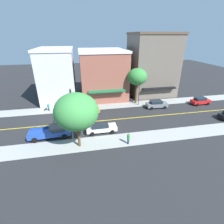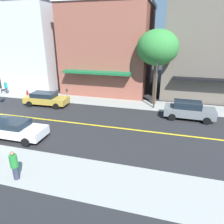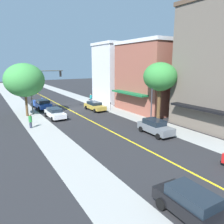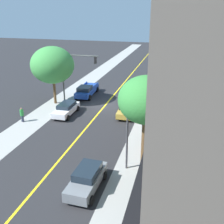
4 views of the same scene
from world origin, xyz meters
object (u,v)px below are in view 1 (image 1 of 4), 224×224
Objects in this scene: pedestrian_teal_shirt at (48,107)px; fire_hydrant at (67,109)px; pedestrian_green_shirt at (128,138)px; street_tree_left_near at (76,112)px; blue_pickup_truck at (51,132)px; small_dog at (45,109)px; grey_sedan_left_curb at (157,104)px; street_lamp at (139,88)px; white_sedan_right_curb at (101,128)px; parking_meter at (93,105)px; red_sedan_left_curb at (200,101)px; traffic_light_mast at (71,109)px; street_tree_right_corner at (137,77)px; gold_sedan_left_curb at (87,110)px.

fire_hydrant is at bearing -89.29° from pedestrian_teal_shirt.
fire_hydrant is at bearing -132.68° from pedestrian_green_shirt.
street_tree_left_near is 1.25× the size of blue_pickup_truck.
pedestrian_teal_shirt is at bearing -66.27° from small_dog.
fire_hydrant is at bearing 175.01° from grey_sedan_left_curb.
street_lamp reaches higher than small_dog.
white_sedan_right_curb is at bearing 31.59° from fire_hydrant.
parking_meter is at bearing 172.66° from grey_sedan_left_curb.
white_sedan_right_curb reaches higher than small_dog.
red_sedan_left_curb is 2.48× the size of pedestrian_green_shirt.
fire_hydrant is at bearing 8.44° from traffic_light_mast.
street_tree_right_corner reaches higher than street_lamp.
parking_meter is 0.30× the size of grey_sedan_left_curb.
pedestrian_green_shirt is at bearing -127.07° from pedestrian_teal_shirt.
white_sedan_right_curb is (-0.68, 4.32, -3.86)m from traffic_light_mast.
grey_sedan_left_curb is at bearing -58.61° from small_dog.
traffic_light_mast is 4.03× the size of pedestrian_green_shirt.
gold_sedan_left_curb is 7.52× the size of small_dog.
grey_sedan_left_curb reaches higher than parking_meter.
grey_sedan_left_curb reaches higher than fire_hydrant.
pedestrian_green_shirt reaches higher than grey_sedan_left_curb.
pedestrian_teal_shirt is (-0.57, -18.95, -3.01)m from street_lamp.
grey_sedan_left_curb is 14.74m from white_sedan_right_curb.
traffic_light_mast is (10.09, -3.91, 3.73)m from parking_meter.
blue_pickup_truck is (9.63, -17.09, -2.96)m from street_lamp.
red_sedan_left_curb is at bearing 17.17° from white_sedan_right_curb.
small_dog is at bearing -123.62° from pedestrian_green_shirt.
parking_meter is (-12.57, 3.05, -4.39)m from street_tree_left_near.
street_lamp is at bearing 26.80° from blue_pickup_truck.
street_tree_right_corner is at bearing -76.90° from pedestrian_teal_shirt.
street_tree_left_near reaches higher than street_lamp.
street_tree_left_near is 11.42m from gold_sedan_left_curb.
parking_meter is 9.77m from small_dog.
traffic_light_mast is at bearing 8.44° from fire_hydrant.
pedestrian_teal_shirt is at bearing -94.51° from parking_meter.
white_sedan_right_curb is at bearing -77.93° from gold_sedan_left_curb.
traffic_light_mast is (-2.48, -0.87, -0.66)m from street_tree_left_near.
street_tree_left_near reaches higher than gold_sedan_left_curb.
street_tree_right_corner reaches higher than small_dog.
street_tree_left_near is 9.44× the size of fire_hydrant.
street_tree_right_corner is 16.25m from fire_hydrant.
red_sedan_left_curb is 0.88× the size of white_sedan_right_curb.
street_tree_left_near is 1.25× the size of street_lamp.
red_sedan_left_curb is at bearing -73.81° from traffic_light_mast.
white_sedan_right_curb is at bearing -126.27° from pedestrian_teal_shirt.
grey_sedan_left_curb is 14.73m from pedestrian_green_shirt.
gold_sedan_left_curb is at bearing -17.85° from traffic_light_mast.
street_tree_right_corner is 1.63× the size of white_sedan_right_curb.
street_lamp is at bearing 90.27° from fire_hydrant.
blue_pickup_truck is (9.56, -1.74, 0.47)m from fire_hydrant.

